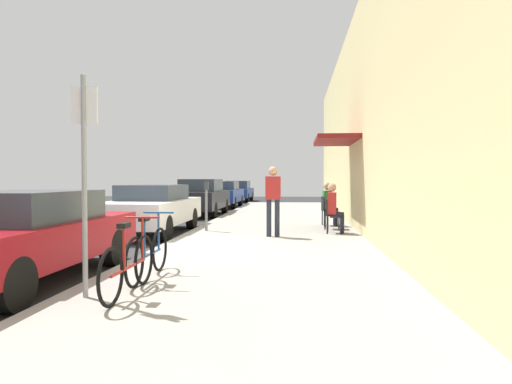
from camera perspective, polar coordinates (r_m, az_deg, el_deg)
ground_plane at (r=9.45m, az=-12.67°, el=-7.59°), size 60.00×60.00×0.00m
sidewalk_slab at (r=10.99m, az=1.93°, el=-5.94°), size 4.50×32.00×0.12m
building_facade at (r=11.14m, az=14.53°, el=9.92°), size 1.40×32.00×6.25m
parked_car_0 at (r=7.31m, az=-27.83°, el=-4.88°), size 1.80×4.40×1.33m
parked_car_1 at (r=12.58m, az=-13.21°, el=-2.02°), size 1.80×4.40×1.36m
parked_car_2 at (r=18.63m, az=-7.11°, el=-0.63°), size 1.80×4.40×1.52m
parked_car_3 at (r=24.04m, az=-4.31°, el=-0.23°), size 1.80×4.40×1.40m
parked_car_4 at (r=30.17m, az=-2.36°, el=0.14°), size 1.80×4.40×1.41m
parking_meter at (r=12.04m, az=-6.41°, el=-1.33°), size 0.12×0.10×1.32m
street_sign at (r=5.57m, az=-21.18°, el=2.90°), size 0.32×0.06×2.60m
bicycle_0 at (r=5.61m, az=-15.98°, el=-8.98°), size 0.46×1.71×0.90m
bicycle_1 at (r=6.41m, az=-13.68°, el=-7.63°), size 0.46×1.71×0.90m
cafe_chair_0 at (r=11.62m, az=9.72°, el=-2.75°), size 0.49×0.49×0.87m
seated_patron_0 at (r=11.60m, az=10.02°, el=-1.81°), size 0.46×0.39×1.29m
cafe_chair_1 at (r=12.57m, az=9.38°, el=-2.42°), size 0.48×0.48×0.87m
cafe_chair_2 at (r=13.49m, az=9.09°, el=-2.15°), size 0.48×0.48×0.87m
seated_patron_2 at (r=13.49m, az=9.35°, el=-1.33°), size 0.45×0.39×1.29m
pedestrian_standing at (r=10.73m, az=2.20°, el=-0.44°), size 0.36×0.22×1.70m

